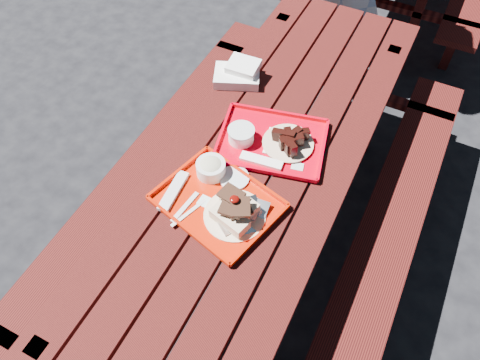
% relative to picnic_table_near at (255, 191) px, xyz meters
% --- Properties ---
extents(ground, '(60.00, 60.00, 0.00)m').
position_rel_picnic_table_near_xyz_m(ground, '(0.00, 0.00, -0.56)').
color(ground, black).
rests_on(ground, ground).
extents(picnic_table_near, '(1.41, 2.40, 0.75)m').
position_rel_picnic_table_near_xyz_m(picnic_table_near, '(0.00, 0.00, 0.00)').
color(picnic_table_near, '#47110D').
rests_on(picnic_table_near, ground).
extents(near_tray, '(0.50, 0.43, 0.14)m').
position_rel_picnic_table_near_xyz_m(near_tray, '(-0.04, -0.22, 0.22)').
color(near_tray, red).
rests_on(near_tray, picnic_table_near).
extents(far_tray, '(0.50, 0.42, 0.07)m').
position_rel_picnic_table_near_xyz_m(far_tray, '(0.00, 0.12, 0.21)').
color(far_tray, red).
rests_on(far_tray, picnic_table_near).
extents(white_cloth, '(0.25, 0.22, 0.08)m').
position_rel_picnic_table_near_xyz_m(white_cloth, '(-0.29, 0.42, 0.23)').
color(white_cloth, white).
rests_on(white_cloth, picnic_table_near).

